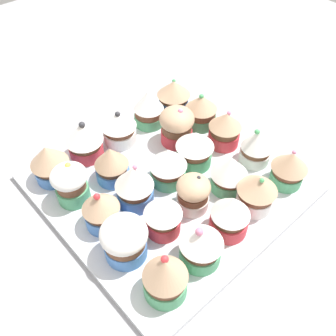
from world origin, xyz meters
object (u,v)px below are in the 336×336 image
Objects in this scene: cupcake_14 at (257,146)px; cupcake_22 at (201,244)px; cupcake_12 at (134,185)px; cupcake_20 at (257,192)px; cupcake_15 at (229,173)px; cupcake_19 at (289,168)px; cupcake_7 at (112,164)px; cupcake_18 at (124,239)px; cupcake_10 at (197,149)px; cupcake_3 at (84,139)px; cupcake_0 at (174,95)px; cupcake_8 at (71,183)px; cupcake_13 at (100,208)px; cupcake_5 at (201,110)px; cupcake_1 at (149,108)px; cupcake_21 at (231,214)px; cupcake_4 at (50,162)px; cupcake_17 at (163,215)px; baking_tray at (168,182)px; cupcake_9 at (225,129)px; cupcake_6 at (177,125)px; cupcake_2 at (119,127)px; cupcake_11 at (170,164)px; cupcake_23 at (165,277)px.

cupcake_22 is at bearing 19.13° from cupcake_14.
cupcake_20 is (-13.56, 13.46, -0.57)cm from cupcake_12.
cupcake_19 is at bearing 144.54° from cupcake_15.
cupcake_18 is (7.41, 13.24, 0.23)cm from cupcake_7.
cupcake_10 is 1.03× the size of cupcake_15.
cupcake_15 is at bearing 120.59° from cupcake_3.
cupcake_22 reaches higher than cupcake_0.
cupcake_8 is 29.19cm from cupcake_20.
cupcake_13 reaches higher than cupcake_7.
cupcake_20 is (-20.60, 20.69, -0.20)cm from cupcake_8.
cupcake_5 is at bearing 95.07° from cupcake_0.
cupcake_3 is 0.94× the size of cupcake_12.
cupcake_1 and cupcake_21 have the same top height.
cupcake_4 is at bearing -35.18° from cupcake_14.
cupcake_18 is (28.80, 13.40, 0.28)cm from cupcake_5.
cupcake_0 is at bearing -84.93° from cupcake_5.
cupcake_20 is at bearing 91.91° from cupcake_15.
cupcake_15 is 20.41cm from cupcake_18.
cupcake_1 is 1.02× the size of cupcake_22.
cupcake_19 is (-21.87, 6.66, -0.08)cm from cupcake_17.
cupcake_19 reaches higher than baking_tray.
cupcake_17 is at bearing 18.24° from cupcake_9.
cupcake_7 is at bearing -56.75° from cupcake_20.
cupcake_7 is (6.62, -6.70, 4.08)cm from baking_tray.
cupcake_9 is 25.11cm from cupcake_22.
cupcake_21 reaches higher than cupcake_4.
cupcake_12 is 19.11cm from cupcake_20.
cupcake_6 is at bearing -149.53° from cupcake_18.
cupcake_18 is 1.03× the size of cupcake_19.
cupcake_10 is (-13.11, 14.97, -0.11)cm from cupcake_3.
cupcake_0 reaches higher than baking_tray.
cupcake_0 is 1.01× the size of cupcake_2.
cupcake_6 is 1.04× the size of cupcake_14.
cupcake_1 reaches higher than cupcake_18.
cupcake_14 is 1.07× the size of cupcake_15.
cupcake_2 and cupcake_7 have the same top height.
cupcake_19 is (-27.94, 14.01, 0.00)cm from cupcake_13.
cupcake_4 is at bearing -74.81° from cupcake_22.
cupcake_6 is at bearing -139.22° from cupcake_11.
cupcake_18 is 0.90× the size of cupcake_23.
cupcake_7 is at bearing 19.32° from cupcake_0.
cupcake_20 is at bearing 103.48° from cupcake_2.
cupcake_10 is 1.02× the size of cupcake_20.
cupcake_2 is 7.04cm from cupcake_3.
cupcake_14 reaches higher than baking_tray.
baking_tray is 5.24× the size of cupcake_22.
cupcake_23 is (13.73, 0.99, 0.04)cm from cupcake_21.
cupcake_13 is 0.95× the size of cupcake_21.
baking_tray is at bearing -24.89° from cupcake_14.
cupcake_10 is (8.54, 7.36, 0.32)cm from cupcake_5.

